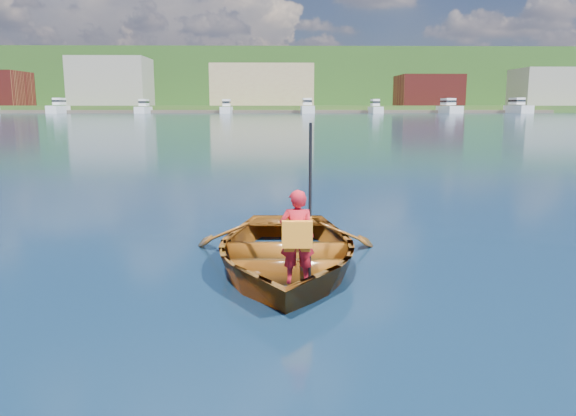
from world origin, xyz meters
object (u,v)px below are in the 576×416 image
object	(u,v)px
marina_yachts	(263,108)
dock	(262,112)
rowboat	(285,250)
child_paddler	(297,236)

from	to	relation	value
marina_yachts	dock	bearing A→B (deg)	95.00
rowboat	marina_yachts	size ratio (longest dim) A/B	0.03
child_paddler	marina_yachts	bearing A→B (deg)	91.52
rowboat	marina_yachts	bearing A→B (deg)	91.47
child_paddler	marina_yachts	size ratio (longest dim) A/B	0.01
rowboat	child_paddler	world-z (taller)	child_paddler
rowboat	dock	xyz separation A→B (m)	(-4.10, 147.98, 0.15)
rowboat	child_paddler	bearing A→B (deg)	-81.73
rowboat	dock	size ratio (longest dim) A/B	0.02
dock	rowboat	bearing A→B (deg)	-88.41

